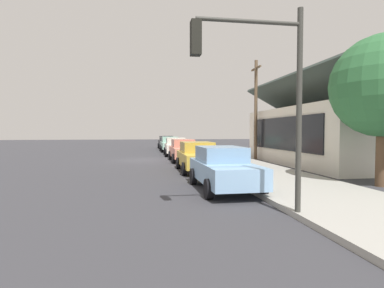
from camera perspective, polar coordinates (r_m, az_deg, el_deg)
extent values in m
plane|color=#38383D|center=(23.73, -8.44, -2.94)|extent=(120.00, 120.00, 0.00)
cube|color=#A3A099|center=(24.43, 4.82, -2.59)|extent=(60.00, 4.20, 0.16)
cube|color=#2D3035|center=(39.08, -4.71, 0.15)|extent=(4.52, 1.88, 0.70)
cube|color=#27292D|center=(39.51, -4.77, 1.08)|extent=(2.18, 1.63, 0.56)
cylinder|color=black|center=(37.80, -3.15, -0.45)|extent=(0.66, 0.23, 0.66)
cylinder|color=black|center=(37.64, -5.90, -0.48)|extent=(0.66, 0.23, 0.66)
cylinder|color=black|center=(40.57, -3.60, -0.26)|extent=(0.66, 0.23, 0.66)
cylinder|color=black|center=(40.42, -6.17, -0.28)|extent=(0.66, 0.23, 0.66)
cube|color=#9ED1BC|center=(33.32, -4.08, -0.23)|extent=(4.43, 1.85, 0.70)
cube|color=#86B1A0|center=(33.74, -4.15, 0.87)|extent=(2.13, 1.62, 0.56)
cylinder|color=black|center=(32.07, -2.22, -0.95)|extent=(0.66, 0.22, 0.66)
cylinder|color=black|center=(31.90, -5.50, -0.98)|extent=(0.66, 0.22, 0.66)
cylinder|color=black|center=(34.79, -2.77, -0.70)|extent=(0.66, 0.22, 0.66)
cylinder|color=black|center=(34.63, -5.79, -0.72)|extent=(0.66, 0.22, 0.66)
cube|color=silver|center=(28.00, -2.96, -0.72)|extent=(4.61, 2.00, 0.70)
cube|color=beige|center=(28.43, -3.04, 0.60)|extent=(2.24, 1.71, 0.56)
cylinder|color=black|center=(26.71, -0.73, -1.62)|extent=(0.67, 0.24, 0.66)
cylinder|color=black|center=(26.56, -4.74, -1.65)|extent=(0.67, 0.24, 0.66)
cylinder|color=black|center=(29.51, -1.36, -1.24)|extent=(0.67, 0.24, 0.66)
cylinder|color=black|center=(29.38, -4.99, -1.27)|extent=(0.67, 0.24, 0.66)
cube|color=#EA8C75|center=(22.51, -1.56, -1.47)|extent=(4.56, 1.74, 0.70)
cube|color=tan|center=(22.93, -1.71, 0.18)|extent=(2.19, 1.52, 0.56)
cylinder|color=black|center=(21.27, 1.22, -2.64)|extent=(0.66, 0.22, 0.66)
cylinder|color=black|center=(21.04, -3.40, -2.70)|extent=(0.66, 0.22, 0.66)
cylinder|color=black|center=(24.05, 0.05, -2.06)|extent=(0.66, 0.22, 0.66)
cylinder|color=black|center=(23.84, -4.04, -2.10)|extent=(0.66, 0.22, 0.66)
cube|color=gold|center=(16.78, 1.15, -2.78)|extent=(4.52, 1.90, 0.70)
cube|color=gold|center=(17.18, 0.90, -0.55)|extent=(2.18, 1.66, 0.56)
cylinder|color=black|center=(15.65, 5.41, -4.45)|extent=(0.66, 0.22, 0.66)
cylinder|color=black|center=(15.31, -1.42, -4.59)|extent=(0.66, 0.22, 0.66)
cylinder|color=black|center=(18.36, 3.29, -3.44)|extent=(0.66, 0.22, 0.66)
cylinder|color=black|center=(18.07, -2.53, -3.53)|extent=(0.66, 0.22, 0.66)
cube|color=#8CB7E0|center=(11.58, 5.90, -5.11)|extent=(4.57, 1.87, 0.70)
cube|color=#779CBE|center=(11.95, 5.33, -1.84)|extent=(2.21, 1.62, 0.56)
cylinder|color=black|center=(10.61, 12.74, -7.75)|extent=(0.66, 0.23, 0.66)
cylinder|color=black|center=(10.06, 3.07, -8.25)|extent=(0.66, 0.23, 0.66)
cylinder|color=black|center=(13.22, 8.03, -5.72)|extent=(0.66, 0.23, 0.66)
cylinder|color=black|center=(12.79, 0.24, -5.97)|extent=(0.66, 0.23, 0.66)
cube|color=silver|center=(22.42, 24.04, 1.30)|extent=(11.98, 6.85, 3.70)
cube|color=black|center=(20.74, 15.99, 1.86)|extent=(9.58, 0.08, 2.07)
cube|color=#3F4C47|center=(21.67, 20.32, 8.64)|extent=(12.58, 3.72, 2.08)
cube|color=#3F4C47|center=(23.52, 27.68, 8.01)|extent=(12.58, 3.72, 2.08)
cylinder|color=brown|center=(14.32, 31.52, -1.02)|extent=(0.44, 0.44, 2.85)
sphere|color=#2D6638|center=(14.41, 31.74, 9.07)|extent=(4.01, 4.01, 4.01)
cylinder|color=#383833|center=(8.16, 19.06, 5.17)|extent=(0.14, 0.14, 5.20)
cylinder|color=#383833|center=(8.06, 10.51, 21.27)|extent=(0.10, 2.60, 0.10)
cube|color=black|center=(7.61, 0.69, 18.90)|extent=(0.28, 0.24, 0.80)
sphere|color=red|center=(7.83, 0.49, 20.42)|extent=(0.16, 0.16, 0.16)
sphere|color=yellow|center=(7.76, 0.49, 18.59)|extent=(0.16, 0.16, 0.16)
sphere|color=green|center=(7.69, 0.49, 16.73)|extent=(0.16, 0.16, 0.16)
cylinder|color=brown|center=(23.98, 11.64, 6.06)|extent=(0.24, 0.24, 7.50)
cube|color=brown|center=(24.39, 11.70, 13.46)|extent=(1.80, 0.12, 0.12)
cylinder|color=red|center=(33.38, -1.39, -0.64)|extent=(0.22, 0.22, 0.55)
sphere|color=red|center=(33.36, -1.39, -0.05)|extent=(0.18, 0.18, 0.18)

